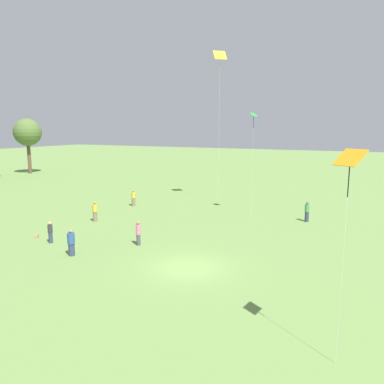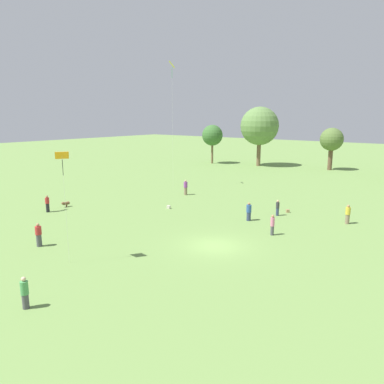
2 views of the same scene
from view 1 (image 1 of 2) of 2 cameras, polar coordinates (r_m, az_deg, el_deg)
name	(u,v)px [view 1 (image 1 of 2)]	position (r m, az deg, el deg)	size (l,w,h in m)	color
ground_plane	(188,267)	(22.37, -0.57, -11.43)	(240.00, 240.00, 0.00)	#6B8E47
tree_5	(27,133)	(72.47, -23.79, 8.27)	(4.78, 4.78, 9.66)	brown
person_1	(71,243)	(25.26, -17.93, -7.38)	(0.65, 0.65, 1.73)	#333D5B
person_3	(95,212)	(33.63, -14.58, -2.93)	(0.60, 0.60, 1.77)	#847056
person_5	(307,212)	(33.99, 17.12, -2.90)	(0.49, 0.49, 1.77)	#333D5B
person_8	(138,233)	(26.34, -8.18, -6.21)	(0.37, 0.37, 1.72)	#4C4C51
person_9	(50,232)	(28.44, -20.79, -5.74)	(0.41, 0.41, 1.57)	#333D5B
person_11	(133,198)	(39.39, -8.92, -0.95)	(0.47, 0.47, 1.70)	#847056
kite_0	(253,121)	(34.33, 9.35, 10.61)	(0.76, 0.71, 9.40)	green
kite_4	(350,165)	(12.87, 22.90, 3.76)	(1.02, 1.07, 7.42)	orange
kite_5	(220,60)	(40.48, 4.27, 19.48)	(1.46, 1.52, 15.84)	yellow
picnic_bag_0	(36,236)	(30.09, -22.63, -6.27)	(0.42, 0.42, 0.31)	#A58459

